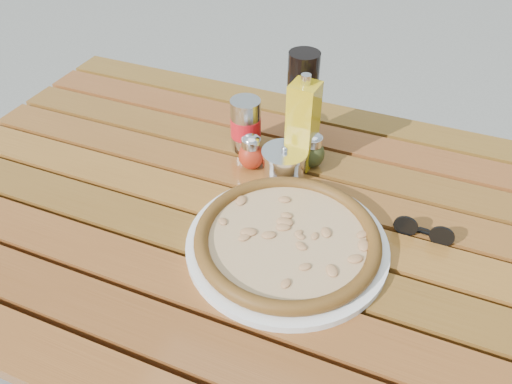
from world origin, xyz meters
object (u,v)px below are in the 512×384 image
at_px(table, 252,237).
at_px(parmesan_tin, 284,162).
at_px(soda_can, 246,125).
at_px(sunglasses, 424,231).
at_px(dark_bottle, 302,101).
at_px(pepper_shaker, 251,152).
at_px(pizza, 287,238).
at_px(oregano_shaker, 312,151).
at_px(plate, 287,244).
at_px(olive_oil_cruet, 303,125).

distance_m(table, parmesan_tin, 0.17).
relative_size(soda_can, sunglasses, 1.09).
distance_m(dark_bottle, parmesan_tin, 0.14).
xyz_separation_m(dark_bottle, soda_can, (-0.11, -0.06, -0.05)).
height_order(pepper_shaker, parmesan_tin, pepper_shaker).
bearing_deg(table, pepper_shaker, 113.49).
xyz_separation_m(pizza, parmesan_tin, (-0.08, 0.20, 0.01)).
relative_size(pepper_shaker, oregano_shaker, 1.00).
distance_m(plate, parmesan_tin, 0.21).
bearing_deg(olive_oil_cruet, pepper_shaker, -149.65).
height_order(table, pepper_shaker, pepper_shaker).
relative_size(table, soda_can, 11.67).
bearing_deg(pizza, olive_oil_cruet, 103.34).
height_order(pepper_shaker, oregano_shaker, same).
xyz_separation_m(olive_oil_cruet, sunglasses, (0.28, -0.13, -0.08)).
bearing_deg(olive_oil_cruet, sunglasses, -24.83).
bearing_deg(plate, pepper_shaker, 127.96).
relative_size(table, sunglasses, 12.69).
xyz_separation_m(soda_can, olive_oil_cruet, (0.13, -0.01, 0.04)).
relative_size(table, parmesan_tin, 11.05).
height_order(pizza, dark_bottle, dark_bottle).
bearing_deg(dark_bottle, table, -92.55).
height_order(oregano_shaker, parmesan_tin, oregano_shaker).
xyz_separation_m(dark_bottle, parmesan_tin, (0.01, -0.12, -0.08)).
height_order(plate, soda_can, soda_can).
height_order(pizza, olive_oil_cruet, olive_oil_cruet).
bearing_deg(dark_bottle, oregano_shaker, -53.16).
bearing_deg(soda_can, pepper_shaker, -57.82).
bearing_deg(oregano_shaker, dark_bottle, 126.84).
bearing_deg(pizza, plate, 90.00).
relative_size(dark_bottle, parmesan_tin, 1.74).
relative_size(soda_can, olive_oil_cruet, 0.57).
distance_m(plate, pizza, 0.02).
distance_m(plate, sunglasses, 0.25).
distance_m(table, pepper_shaker, 0.18).
bearing_deg(sunglasses, olive_oil_cruet, 157.17).
height_order(plate, oregano_shaker, oregano_shaker).
relative_size(table, olive_oil_cruet, 6.67).
bearing_deg(dark_bottle, pepper_shaker, -118.19).
xyz_separation_m(olive_oil_cruet, parmesan_tin, (-0.02, -0.05, -0.07)).
relative_size(dark_bottle, olive_oil_cruet, 1.05).
bearing_deg(table, pizza, -34.93).
bearing_deg(oregano_shaker, sunglasses, -27.16).
xyz_separation_m(plate, pizza, (0.00, -0.00, 0.02)).
distance_m(oregano_shaker, dark_bottle, 0.11).
distance_m(plate, soda_can, 0.32).
height_order(pizza, parmesan_tin, parmesan_tin).
bearing_deg(sunglasses, plate, -149.77).
xyz_separation_m(pizza, olive_oil_cruet, (-0.06, 0.25, 0.07)).
xyz_separation_m(table, pepper_shaker, (-0.05, 0.13, 0.11)).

